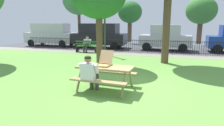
% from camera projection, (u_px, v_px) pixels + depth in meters
% --- Properties ---
extents(ground, '(28.00, 11.94, 0.02)m').
position_uv_depth(ground, '(132.00, 74.00, 8.43)').
color(ground, '#69A143').
extents(cobblestone_walkway, '(28.00, 1.40, 0.01)m').
position_uv_depth(cobblestone_walkway, '(147.00, 55.00, 13.38)').
color(cobblestone_walkway, gray).
extents(street_asphalt, '(28.00, 6.11, 0.01)m').
position_uv_depth(street_asphalt, '(152.00, 48.00, 16.91)').
color(street_asphalt, '#424247').
extents(picnic_table_foreground, '(1.89, 1.60, 0.79)m').
position_uv_depth(picnic_table_foreground, '(105.00, 71.00, 6.35)').
color(picnic_table_foreground, '#968653').
rests_on(picnic_table_foreground, ground).
extents(pizza_box_open, '(0.53, 0.63, 0.48)m').
position_uv_depth(pizza_box_open, '(104.00, 63.00, 6.40)').
color(pizza_box_open, tan).
rests_on(pizza_box_open, picnic_table_foreground).
extents(adult_at_table, '(0.62, 0.61, 1.19)m').
position_uv_depth(adult_at_table, '(89.00, 72.00, 5.98)').
color(adult_at_table, '#454545').
rests_on(adult_at_table, ground).
extents(iron_fence_streetside, '(19.87, 0.03, 0.97)m').
position_uv_depth(iron_fence_streetside, '(148.00, 46.00, 13.93)').
color(iron_fence_streetside, black).
rests_on(iron_fence_streetside, ground).
extents(park_bench_left, '(1.60, 0.47, 0.85)m').
position_uv_depth(park_bench_left, '(86.00, 47.00, 14.37)').
color(park_bench_left, '#2B5F26').
rests_on(park_bench_left, ground).
extents(person_on_park_bench, '(0.62, 0.61, 1.19)m').
position_uv_depth(person_on_park_bench, '(87.00, 43.00, 14.33)').
color(person_on_park_bench, '#333333').
rests_on(person_on_park_bench, ground).
extents(lamp_post_walkway, '(0.28, 0.28, 3.84)m').
position_uv_depth(lamp_post_walkway, '(105.00, 19.00, 12.99)').
color(lamp_post_walkway, '#2D382D').
rests_on(lamp_post_walkway, ground).
extents(parked_car_far_left, '(4.68, 2.13, 2.08)m').
position_uv_depth(parked_car_far_left, '(51.00, 34.00, 18.21)').
color(parked_car_far_left, '#B6BBBC').
rests_on(parked_car_far_left, ground).
extents(parked_car_left, '(4.62, 1.98, 2.08)m').
position_uv_depth(parked_car_left, '(100.00, 35.00, 16.89)').
color(parked_car_left, black).
rests_on(parked_car_left, ground).
extents(parked_car_center, '(3.97, 1.98, 1.98)m').
position_uv_depth(parked_car_center, '(165.00, 37.00, 15.38)').
color(parked_car_center, '#B5B3C3').
rests_on(parked_car_center, ground).
extents(far_tree_left, '(3.67, 3.67, 6.34)m').
position_uv_depth(far_tree_left, '(78.00, 1.00, 22.94)').
color(far_tree_left, brown).
rests_on(far_tree_left, ground).
extents(far_tree_midleft, '(2.64, 2.64, 4.46)m').
position_uv_depth(far_tree_midleft, '(130.00, 13.00, 21.53)').
color(far_tree_midleft, brown).
rests_on(far_tree_midleft, ground).
extents(far_tree_center, '(2.99, 2.99, 4.68)m').
position_uv_depth(far_tree_center, '(201.00, 11.00, 19.52)').
color(far_tree_center, brown).
rests_on(far_tree_center, ground).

